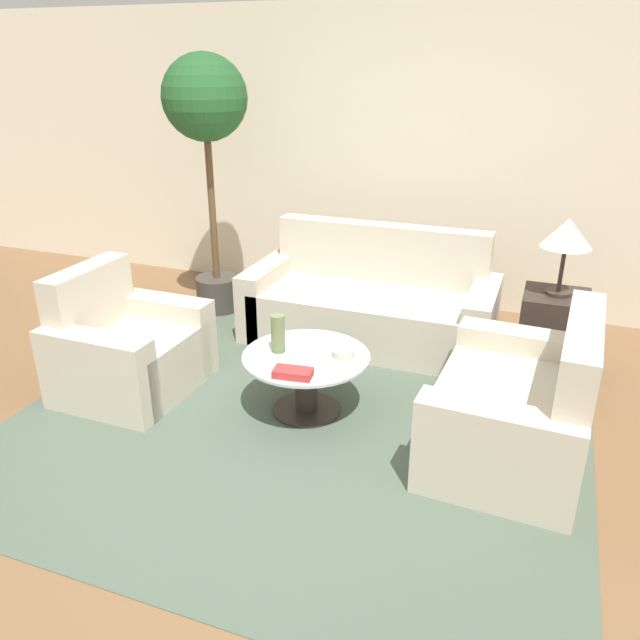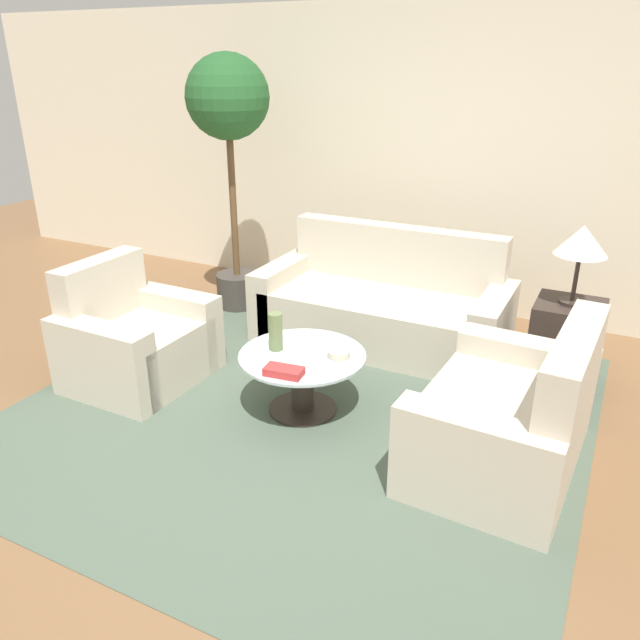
# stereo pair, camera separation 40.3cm
# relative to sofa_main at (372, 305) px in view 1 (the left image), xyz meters

# --- Properties ---
(ground_plane) EXTENTS (14.00, 14.00, 0.00)m
(ground_plane) POSITION_rel_sofa_main_xyz_m (-0.13, -1.84, -0.28)
(ground_plane) COLOR brown
(wall_back) EXTENTS (10.00, 0.06, 2.60)m
(wall_back) POSITION_rel_sofa_main_xyz_m (-0.13, 1.00, 1.02)
(wall_back) COLOR beige
(wall_back) RESTS_ON ground_plane
(rug) EXTENTS (3.52, 3.40, 0.01)m
(rug) POSITION_rel_sofa_main_xyz_m (-0.06, -1.29, -0.28)
(rug) COLOR #4C5B4C
(rug) RESTS_ON ground_plane
(sofa_main) EXTENTS (1.97, 0.87, 0.89)m
(sofa_main) POSITION_rel_sofa_main_xyz_m (0.00, 0.00, 0.00)
(sofa_main) COLOR beige
(sofa_main) RESTS_ON ground_plane
(armchair) EXTENTS (0.81, 0.93, 0.86)m
(armchair) POSITION_rel_sofa_main_xyz_m (-1.35, -1.43, -0.00)
(armchair) COLOR beige
(armchair) RESTS_ON ground_plane
(loveseat) EXTENTS (0.89, 1.27, 0.87)m
(loveseat) POSITION_rel_sofa_main_xyz_m (1.28, -1.29, -0.00)
(loveseat) COLOR beige
(loveseat) RESTS_ON ground_plane
(coffee_table) EXTENTS (0.81, 0.81, 0.41)m
(coffee_table) POSITION_rel_sofa_main_xyz_m (-0.06, -1.29, -0.02)
(coffee_table) COLOR #332823
(coffee_table) RESTS_ON ground_plane
(side_table) EXTENTS (0.46, 0.46, 0.59)m
(side_table) POSITION_rel_sofa_main_xyz_m (1.39, -0.09, 0.01)
(side_table) COLOR #332823
(side_table) RESTS_ON ground_plane
(table_lamp) EXTENTS (0.35, 0.35, 0.55)m
(table_lamp) POSITION_rel_sofa_main_xyz_m (1.39, -0.09, 0.74)
(table_lamp) COLOR #332823
(table_lamp) RESTS_ON side_table
(potted_plant) EXTENTS (0.70, 0.70, 2.19)m
(potted_plant) POSITION_rel_sofa_main_xyz_m (-1.48, 0.09, 1.35)
(potted_plant) COLOR #3D3833
(potted_plant) RESTS_ON ground_plane
(vase) EXTENTS (0.09, 0.09, 0.25)m
(vase) POSITION_rel_sofa_main_xyz_m (-0.24, -1.30, 0.25)
(vase) COLOR #6B7A4C
(vase) RESTS_ON coffee_table
(bowl) EXTENTS (0.14, 0.14, 0.05)m
(bowl) POSITION_rel_sofa_main_xyz_m (0.17, -1.22, 0.15)
(bowl) COLOR beige
(bowl) RESTS_ON coffee_table
(book_stack) EXTENTS (0.24, 0.15, 0.05)m
(book_stack) POSITION_rel_sofa_main_xyz_m (-0.02, -1.58, 0.15)
(book_stack) COLOR #BC3333
(book_stack) RESTS_ON coffee_table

